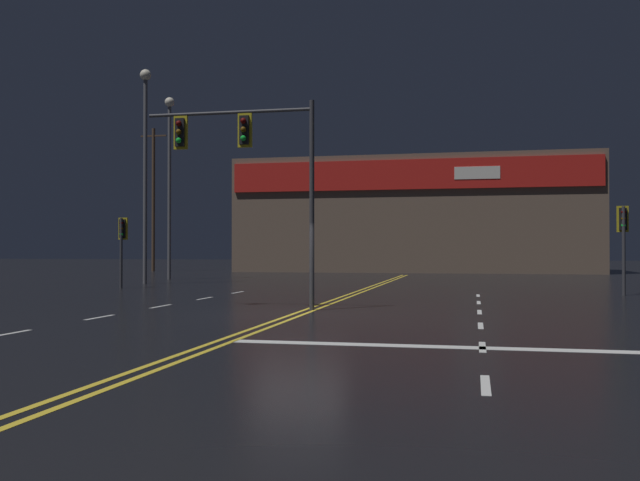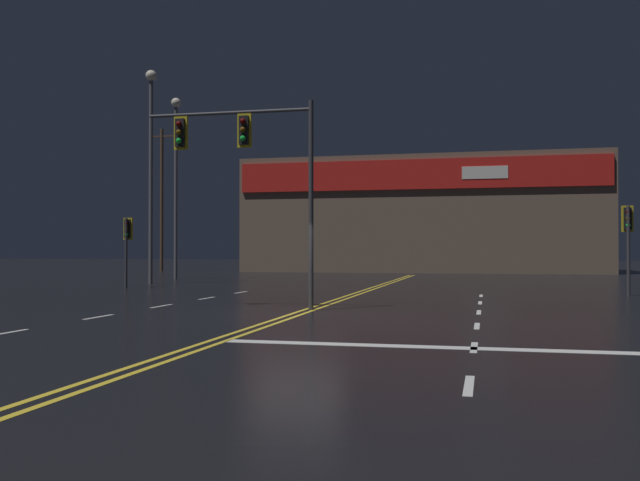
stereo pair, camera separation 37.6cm
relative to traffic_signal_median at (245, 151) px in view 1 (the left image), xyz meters
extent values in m
plane|color=black|center=(1.94, -1.43, -4.59)|extent=(200.00, 200.00, 0.00)
cube|color=gold|center=(1.79, -1.43, -4.58)|extent=(0.12, 60.00, 0.01)
cube|color=gold|center=(2.09, -1.43, -4.58)|extent=(0.12, 60.00, 0.01)
cube|color=silver|center=(-2.78, -6.83, -4.58)|extent=(0.12, 1.40, 0.01)
cube|color=silver|center=(-2.78, -3.23, -4.58)|extent=(0.12, 1.40, 0.01)
cube|color=silver|center=(-2.78, 0.37, -4.58)|extent=(0.12, 1.40, 0.01)
cube|color=silver|center=(-2.78, 3.97, -4.58)|extent=(0.12, 1.40, 0.01)
cube|color=silver|center=(-2.78, 7.57, -4.58)|extent=(0.12, 1.40, 0.01)
cube|color=silver|center=(6.66, -10.43, -4.58)|extent=(0.12, 1.40, 0.01)
cube|color=silver|center=(6.66, -6.83, -4.58)|extent=(0.12, 1.40, 0.01)
cube|color=silver|center=(6.66, -3.23, -4.58)|extent=(0.12, 1.40, 0.01)
cube|color=silver|center=(6.66, 0.37, -4.58)|extent=(0.12, 1.40, 0.01)
cube|color=silver|center=(6.66, 3.97, -4.58)|extent=(0.12, 1.40, 0.01)
cube|color=silver|center=(6.66, 7.57, -4.58)|extent=(0.12, 1.40, 0.01)
cube|color=silver|center=(6.66, -6.96, -4.58)|extent=(9.07, 0.40, 0.01)
cylinder|color=#38383D|center=(2.01, 0.01, -1.59)|extent=(0.14, 0.14, 5.99)
cylinder|color=#38383D|center=(-0.49, 0.01, 1.15)|extent=(5.00, 0.10, 0.10)
cube|color=black|center=(0.01, 0.01, 0.61)|extent=(0.28, 0.24, 0.84)
cube|color=gold|center=(0.01, 0.01, 0.61)|extent=(0.42, 0.08, 0.99)
sphere|color=#500705|center=(0.01, -0.15, 0.86)|extent=(0.17, 0.17, 0.17)
sphere|color=#543707|center=(0.01, -0.15, 0.61)|extent=(0.17, 0.17, 0.17)
sphere|color=green|center=(0.01, -0.15, 0.36)|extent=(0.17, 0.17, 0.17)
cube|color=black|center=(-1.99, 0.01, 0.61)|extent=(0.28, 0.24, 0.84)
cube|color=gold|center=(-1.99, 0.01, 0.61)|extent=(0.42, 0.08, 0.99)
sphere|color=#500705|center=(-1.99, -0.15, 0.86)|extent=(0.17, 0.17, 0.17)
sphere|color=#543707|center=(-1.99, -0.15, 0.61)|extent=(0.17, 0.17, 0.17)
sphere|color=green|center=(-1.99, -0.15, 0.36)|extent=(0.17, 0.17, 0.17)
cylinder|color=#38383D|center=(12.03, 8.86, -2.91)|extent=(0.13, 0.13, 3.35)
cube|color=black|center=(12.03, 9.04, -1.70)|extent=(0.28, 0.24, 0.84)
cube|color=gold|center=(12.03, 9.04, -1.70)|extent=(0.42, 0.08, 0.99)
sphere|color=#500705|center=(12.03, 8.89, -1.45)|extent=(0.17, 0.17, 0.17)
sphere|color=#543707|center=(12.03, 8.89, -1.70)|extent=(0.17, 0.17, 0.17)
sphere|color=green|center=(12.03, 8.89, -1.95)|extent=(0.17, 0.17, 0.17)
cylinder|color=#38383D|center=(-8.86, 9.38, -3.02)|extent=(0.13, 0.13, 3.13)
cube|color=black|center=(-8.86, 9.56, -1.92)|extent=(0.28, 0.24, 0.84)
cube|color=gold|center=(-8.86, 9.56, -1.92)|extent=(0.42, 0.08, 0.99)
sphere|color=#500705|center=(-8.86, 9.40, -1.67)|extent=(0.17, 0.17, 0.17)
sphere|color=#543707|center=(-8.86, 9.40, -1.92)|extent=(0.17, 0.17, 0.17)
sphere|color=green|center=(-8.86, 9.40, -2.18)|extent=(0.17, 0.17, 0.17)
cylinder|color=#59595E|center=(-9.63, 13.29, 0.59)|extent=(0.20, 0.20, 10.35)
sphere|color=silver|center=(-9.63, 13.29, 5.93)|extent=(0.56, 0.56, 0.56)
cylinder|color=#59595E|center=(-10.75, 18.68, 0.47)|extent=(0.20, 0.20, 10.12)
sphere|color=silver|center=(-10.75, 18.68, 5.70)|extent=(0.56, 0.56, 0.56)
cube|color=brown|center=(1.94, 37.46, -0.21)|extent=(27.42, 10.00, 8.75)
cube|color=red|center=(1.94, 32.36, 2.63)|extent=(26.87, 0.20, 2.19)
cube|color=white|center=(6.74, 32.31, 2.63)|extent=(3.20, 0.16, 0.90)
cylinder|color=#4C3828|center=(-18.62, 33.14, 1.14)|extent=(0.26, 0.26, 11.46)
cube|color=#4C3828|center=(-18.62, 33.14, 6.27)|extent=(2.20, 0.12, 0.12)
camera|label=1|loc=(6.53, -19.73, -2.86)|focal=40.00mm
camera|label=2|loc=(6.89, -19.65, -2.86)|focal=40.00mm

